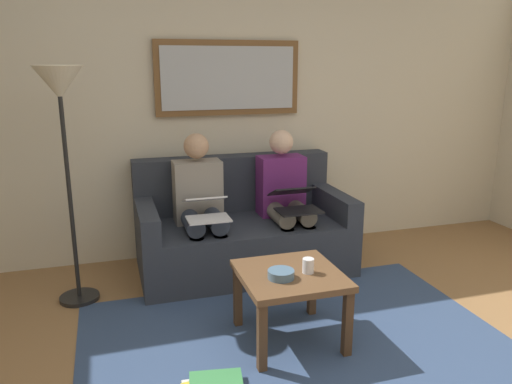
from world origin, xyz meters
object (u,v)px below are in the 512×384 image
laptop_black (295,200)px  laptop_white (206,208)px  couch (242,230)px  framed_mirror (228,78)px  coffee_table (290,283)px  person_left (285,195)px  person_right (200,202)px  cup (308,266)px  standing_lamp (61,110)px  bowl (281,274)px

laptop_black → laptop_white: (0.71, 0.01, -0.00)m
couch → framed_mirror: (0.00, -0.39, 1.24)m
coffee_table → laptop_white: 1.00m
person_left → laptop_white: person_left is taller
framed_mirror → laptop_black: bearing=117.5°
couch → person_right: size_ratio=1.49×
coffee_table → laptop_black: (-0.38, -0.92, 0.25)m
framed_mirror → person_left: 1.11m
coffee_table → person_right: bearing=-74.0°
couch → laptop_black: size_ratio=4.30×
cup → standing_lamp: 1.91m
cup → bowl: 0.19m
laptop_white → cup: bearing=114.4°
couch → standing_lamp: 1.70m
framed_mirror → laptop_black: size_ratio=3.15×
cup → laptop_black: bearing=-106.4°
cup → laptop_white: 1.05m
cup → person_right: person_right is taller
bowl → laptop_black: 1.10m
person_left → standing_lamp: 1.84m
coffee_table → laptop_black: laptop_black is taller
bowl → laptop_white: laptop_white is taller
laptop_white → standing_lamp: size_ratio=0.22×
coffee_table → laptop_black: bearing=-112.6°
bowl → person_left: size_ratio=0.14×
couch → cup: couch is taller
framed_mirror → standing_lamp: 1.47m
bowl → laptop_white: size_ratio=0.43×
couch → person_left: 0.47m
framed_mirror → person_right: bearing=52.1°
person_right → laptop_white: size_ratio=3.14×
laptop_white → standing_lamp: (0.95, -0.04, 0.74)m
framed_mirror → bowl: bearing=86.2°
person_left → person_right: 0.71m
bowl → standing_lamp: size_ratio=0.09×
cup → couch: bearing=-86.7°
laptop_black → standing_lamp: standing_lamp is taller
cup → person_right: (0.43, -1.18, 0.11)m
person_left → coffee_table: bearing=71.6°
couch → bowl: bearing=85.1°
framed_mirror → bowl: framed_mirror is taller
bowl → person_right: size_ratio=0.14×
person_right → laptop_black: bearing=162.4°
laptop_white → coffee_table: bearing=109.8°
couch → framed_mirror: framed_mirror is taller
couch → laptop_white: 0.56m
bowl → person_right: bearing=-78.5°
person_left → laptop_black: bearing=90.0°
coffee_table → couch: bearing=-91.3°
framed_mirror → bowl: size_ratio=7.94×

